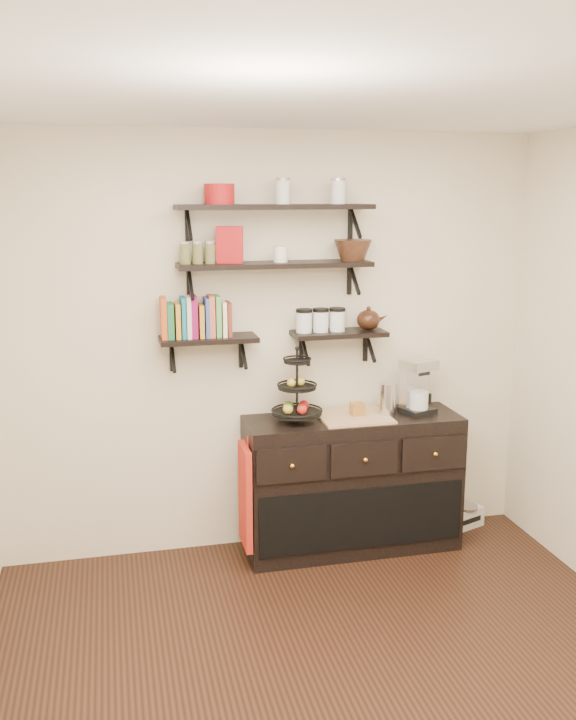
# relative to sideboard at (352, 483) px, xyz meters

# --- Properties ---
(floor) EXTENTS (3.50, 3.50, 0.00)m
(floor) POSITION_rel_sideboard_xyz_m (-0.49, -1.51, -0.45)
(floor) COLOR black
(floor) RESTS_ON ground
(ceiling) EXTENTS (3.50, 3.50, 0.02)m
(ceiling) POSITION_rel_sideboard_xyz_m (-0.49, -1.51, 2.25)
(ceiling) COLOR white
(ceiling) RESTS_ON back_wall
(back_wall) EXTENTS (3.50, 0.02, 2.70)m
(back_wall) POSITION_rel_sideboard_xyz_m (-0.49, 0.24, 0.90)
(back_wall) COLOR #EEE8CA
(back_wall) RESTS_ON ground
(shelf_top) EXTENTS (1.20, 0.27, 0.23)m
(shelf_top) POSITION_rel_sideboard_xyz_m (-0.49, 0.10, 1.78)
(shelf_top) COLOR black
(shelf_top) RESTS_ON back_wall
(shelf_mid) EXTENTS (1.20, 0.27, 0.23)m
(shelf_mid) POSITION_rel_sideboard_xyz_m (-0.49, 0.10, 1.43)
(shelf_mid) COLOR black
(shelf_mid) RESTS_ON back_wall
(shelf_low_left) EXTENTS (0.60, 0.25, 0.23)m
(shelf_low_left) POSITION_rel_sideboard_xyz_m (-0.91, 0.12, 0.98)
(shelf_low_left) COLOR black
(shelf_low_left) RESTS_ON back_wall
(shelf_low_right) EXTENTS (0.60, 0.25, 0.23)m
(shelf_low_right) POSITION_rel_sideboard_xyz_m (-0.07, 0.12, 0.98)
(shelf_low_right) COLOR black
(shelf_low_right) RESTS_ON back_wall
(cookbooks) EXTENTS (0.43, 0.15, 0.26)m
(cookbooks) POSITION_rel_sideboard_xyz_m (-0.96, 0.12, 1.11)
(cookbooks) COLOR #BE4C20
(cookbooks) RESTS_ON shelf_low_left
(glass_canisters) EXTENTS (0.32, 0.10, 0.13)m
(glass_canisters) POSITION_rel_sideboard_xyz_m (-0.19, 0.12, 1.06)
(glass_canisters) COLOR silver
(glass_canisters) RESTS_ON shelf_low_right
(sideboard) EXTENTS (1.40, 0.50, 0.92)m
(sideboard) POSITION_rel_sideboard_xyz_m (0.00, 0.00, 0.00)
(sideboard) COLOR black
(sideboard) RESTS_ON floor
(fruit_stand) EXTENTS (0.31, 0.31, 0.46)m
(fruit_stand) POSITION_rel_sideboard_xyz_m (-0.37, 0.00, 0.61)
(fruit_stand) COLOR black
(fruit_stand) RESTS_ON sideboard
(candle) EXTENTS (0.08, 0.08, 0.08)m
(candle) POSITION_rel_sideboard_xyz_m (0.03, 0.00, 0.50)
(candle) COLOR brown
(candle) RESTS_ON sideboard
(coffee_maker) EXTENTS (0.24, 0.24, 0.36)m
(coffee_maker) POSITION_rel_sideboard_xyz_m (0.44, 0.02, 0.62)
(coffee_maker) COLOR black
(coffee_maker) RESTS_ON sideboard
(thermal_carafe) EXTENTS (0.11, 0.11, 0.22)m
(thermal_carafe) POSITION_rel_sideboard_xyz_m (0.22, -0.02, 0.56)
(thermal_carafe) COLOR silver
(thermal_carafe) RESTS_ON sideboard
(apron) EXTENTS (0.04, 0.28, 0.65)m
(apron) POSITION_rel_sideboard_xyz_m (-0.73, -0.10, 0.01)
(apron) COLOR red
(apron) RESTS_ON sideboard
(radio) EXTENTS (0.29, 0.23, 0.16)m
(radio) POSITION_rel_sideboard_xyz_m (0.88, 0.11, -0.37)
(radio) COLOR silver
(radio) RESTS_ON floor
(recipe_box) EXTENTS (0.17, 0.09, 0.22)m
(recipe_box) POSITION_rel_sideboard_xyz_m (-0.77, 0.10, 1.56)
(recipe_box) COLOR #A41216
(recipe_box) RESTS_ON shelf_mid
(walnut_bowl) EXTENTS (0.24, 0.24, 0.13)m
(walnut_bowl) POSITION_rel_sideboard_xyz_m (0.01, 0.10, 1.51)
(walnut_bowl) COLOR black
(walnut_bowl) RESTS_ON shelf_mid
(ramekins) EXTENTS (0.09, 0.09, 0.10)m
(ramekins) POSITION_rel_sideboard_xyz_m (-0.46, 0.10, 1.50)
(ramekins) COLOR white
(ramekins) RESTS_ON shelf_mid
(teapot) EXTENTS (0.23, 0.19, 0.15)m
(teapot) POSITION_rel_sideboard_xyz_m (0.13, 0.12, 1.07)
(teapot) COLOR black
(teapot) RESTS_ON shelf_low_right
(red_pot) EXTENTS (0.18, 0.18, 0.12)m
(red_pot) POSITION_rel_sideboard_xyz_m (-0.83, 0.10, 1.86)
(red_pot) COLOR #A41216
(red_pot) RESTS_ON shelf_top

